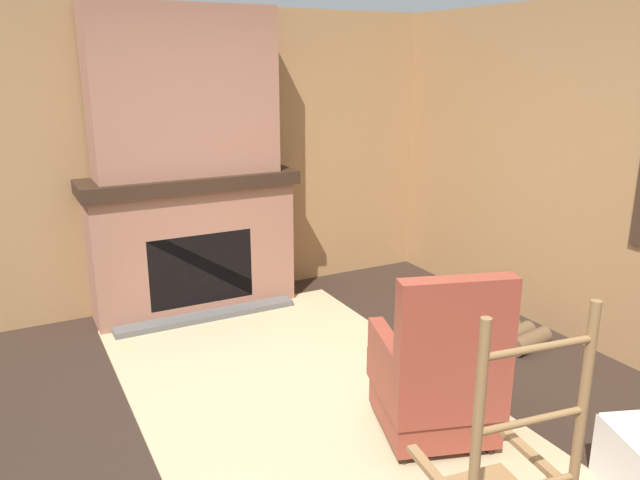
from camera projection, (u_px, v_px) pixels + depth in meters
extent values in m
plane|color=#2D2119|center=(307.00, 434.00, 3.66)|extent=(14.00, 14.00, 0.00)
cube|color=#9E7247|center=(180.00, 160.00, 5.39)|extent=(0.06, 5.45, 2.56)
cube|color=#9E7247|center=(616.00, 183.00, 4.40)|extent=(5.45, 0.06, 2.56)
cube|color=#93604C|center=(193.00, 249.00, 5.38)|extent=(0.46, 1.70, 1.08)
cube|color=black|center=(200.00, 268.00, 5.25)|extent=(0.08, 0.89, 0.61)
cube|color=#565451|center=(207.00, 317.00, 5.26)|extent=(0.16, 1.53, 0.06)
cube|color=black|center=(189.00, 181.00, 5.21)|extent=(0.56, 1.80, 0.11)
cube|color=#93604C|center=(184.00, 92.00, 5.01)|extent=(0.40, 1.50, 1.34)
cube|color=tan|center=(315.00, 409.00, 3.91)|extent=(3.70, 2.04, 0.01)
cube|color=brown|center=(432.00, 405.00, 3.63)|extent=(0.78, 0.76, 0.24)
cube|color=brown|center=(434.00, 382.00, 3.59)|extent=(0.82, 0.80, 0.18)
cube|color=brown|center=(455.00, 336.00, 3.22)|extent=(0.31, 0.63, 0.64)
cube|color=brown|center=(389.00, 354.00, 3.51)|extent=(0.59, 0.27, 0.20)
cube|color=brown|center=(478.00, 347.00, 3.60)|extent=(0.59, 0.27, 0.20)
cylinder|color=#332319|center=(378.00, 408.00, 3.88)|extent=(0.06, 0.06, 0.06)
cylinder|color=#332319|center=(454.00, 400.00, 3.96)|extent=(0.06, 0.06, 0.06)
cylinder|color=#332319|center=(403.00, 459.00, 3.38)|extent=(0.06, 0.06, 0.06)
cylinder|color=#332319|center=(490.00, 449.00, 3.46)|extent=(0.06, 0.06, 0.06)
cylinder|color=olive|center=(476.00, 453.00, 2.01)|extent=(0.04, 0.04, 0.94)
cylinder|color=olive|center=(580.00, 429.00, 2.14)|extent=(0.04, 0.04, 0.94)
cylinder|color=olive|center=(532.00, 421.00, 2.05)|extent=(0.08, 0.40, 0.03)
cylinder|color=olive|center=(539.00, 348.00, 1.98)|extent=(0.08, 0.40, 0.03)
cube|color=olive|center=(534.00, 457.00, 2.40)|extent=(0.44, 0.10, 0.02)
cylinder|color=brown|center=(500.00, 329.00, 4.92)|extent=(0.20, 0.40, 0.14)
cylinder|color=brown|center=(515.00, 335.00, 4.81)|extent=(0.20, 0.40, 0.14)
cylinder|color=brown|center=(530.00, 341.00, 4.71)|extent=(0.20, 0.40, 0.14)
cube|color=white|center=(622.00, 441.00, 3.29)|extent=(0.13, 0.31, 0.36)
cube|color=white|center=(617.00, 468.00, 3.07)|extent=(0.41, 0.16, 0.36)
ellipsoid|color=#47708E|center=(131.00, 173.00, 5.02)|extent=(0.12, 0.12, 0.09)
cylinder|color=white|center=(130.00, 158.00, 4.98)|extent=(0.06, 0.06, 0.16)
cube|color=black|center=(251.00, 161.00, 5.47)|extent=(0.13, 0.27, 0.13)
cube|color=silver|center=(253.00, 162.00, 5.42)|extent=(0.01, 0.04, 0.02)
cylinder|color=#336093|center=(172.00, 160.00, 5.17)|extent=(0.07, 0.25, 0.25)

